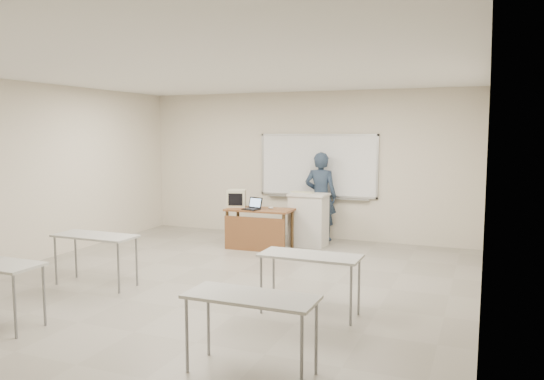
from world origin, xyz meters
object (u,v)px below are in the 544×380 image
at_px(crt_monitor, 236,198).
at_px(mouse, 271,208).
at_px(instructor_desk, 258,222).
at_px(laptop, 252,206).
at_px(whiteboard, 318,166).
at_px(podium, 309,219).
at_px(presenter, 321,196).
at_px(keyboard, 303,192).

bearing_deg(crt_monitor, mouse, -24.91).
bearing_deg(instructor_desk, laptop, -170.98).
bearing_deg(whiteboard, mouse, -110.78).
distance_m(laptop, mouse, 0.35).
bearing_deg(podium, crt_monitor, -160.32).
distance_m(instructor_desk, presenter, 1.56).
relative_size(instructor_desk, keyboard, 2.81).
distance_m(podium, mouse, 0.82).
height_order(whiteboard, instructor_desk, whiteboard).
relative_size(podium, mouse, 9.70).
xyz_separation_m(mouse, keyboard, (0.42, 0.60, 0.25)).
xyz_separation_m(whiteboard, instructor_desk, (-0.70, -1.48, -0.97)).
relative_size(instructor_desk, podium, 1.23).
bearing_deg(crt_monitor, podium, -0.54).
height_order(crt_monitor, laptop, crt_monitor).
distance_m(instructor_desk, mouse, 0.36).
bearing_deg(laptop, podium, 54.38).
xyz_separation_m(crt_monitor, laptop, (0.45, -0.25, -0.11)).
bearing_deg(instructor_desk, podium, 39.31).
height_order(whiteboard, laptop, whiteboard).
distance_m(whiteboard, keyboard, 0.86).
height_order(keyboard, presenter, presenter).
bearing_deg(presenter, crt_monitor, 34.26).
height_order(whiteboard, podium, whiteboard).
xyz_separation_m(laptop, presenter, (0.93, 1.29, 0.09)).
xyz_separation_m(whiteboard, presenter, (0.13, -0.21, -0.59)).
height_order(instructor_desk, keyboard, keyboard).
relative_size(whiteboard, podium, 2.46).
xyz_separation_m(whiteboard, podium, (0.07, -0.80, -0.97)).
distance_m(instructor_desk, podium, 1.03).
bearing_deg(whiteboard, crt_monitor, -135.17).
relative_size(whiteboard, instructor_desk, 2.01).
bearing_deg(whiteboard, presenter, -57.95).
xyz_separation_m(instructor_desk, laptop, (-0.10, -0.02, 0.29)).
xyz_separation_m(podium, keyboard, (-0.15, 0.08, 0.51)).
xyz_separation_m(instructor_desk, mouse, (0.20, 0.16, 0.26)).
height_order(whiteboard, keyboard, whiteboard).
xyz_separation_m(crt_monitor, presenter, (1.38, 1.03, -0.02)).
height_order(crt_monitor, mouse, crt_monitor).
relative_size(crt_monitor, keyboard, 0.91).
bearing_deg(laptop, mouse, 46.28).
xyz_separation_m(laptop, keyboard, (0.72, 0.78, 0.22)).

